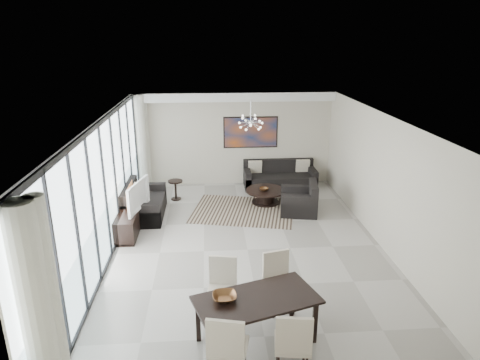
{
  "coord_description": "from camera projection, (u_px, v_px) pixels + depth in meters",
  "views": [
    {
      "loc": [
        -0.8,
        -8.41,
        4.5
      ],
      "look_at": [
        -0.08,
        1.12,
        1.25
      ],
      "focal_mm": 32.0,
      "sensor_mm": 36.0,
      "label": 1
    }
  ],
  "objects": [
    {
      "name": "coffee_table",
      "position": [
        265.0,
        195.0,
        12.01
      ],
      "size": [
        1.11,
        1.11,
        0.39
      ],
      "color": "black",
      "rests_on": "floor"
    },
    {
      "name": "soffit",
      "position": [
        235.0,
        97.0,
        12.61
      ],
      "size": [
        5.98,
        0.4,
        0.26
      ],
      "primitive_type": "cube",
      "color": "white",
      "rests_on": "room_shell"
    },
    {
      "name": "dining_chair_sw",
      "position": [
        227.0,
        345.0,
        5.62
      ],
      "size": [
        0.61,
        0.61,
        1.1
      ],
      "color": "beige",
      "rests_on": "floor"
    },
    {
      "name": "bowl_coffee",
      "position": [
        264.0,
        189.0,
        11.89
      ],
      "size": [
        0.26,
        0.26,
        0.08
      ],
      "primitive_type": "imported",
      "rotation": [
        0.0,
        0.0,
        0.01
      ],
      "color": "brown",
      "rests_on": "coffee_table"
    },
    {
      "name": "dining_table",
      "position": [
        257.0,
        303.0,
        6.41
      ],
      "size": [
        2.03,
        1.45,
        0.76
      ],
      "color": "black",
      "rests_on": "floor"
    },
    {
      "name": "armchair",
      "position": [
        300.0,
        202.0,
        11.36
      ],
      "size": [
        1.09,
        1.13,
        0.84
      ],
      "color": "black",
      "rests_on": "floor"
    },
    {
      "name": "bowl_dining",
      "position": [
        225.0,
        297.0,
        6.35
      ],
      "size": [
        0.38,
        0.38,
        0.09
      ],
      "primitive_type": "imported",
      "rotation": [
        0.0,
        0.0,
        0.05
      ],
      "color": "brown",
      "rests_on": "dining_table"
    },
    {
      "name": "loveseat",
      "position": [
        143.0,
        205.0,
        11.13
      ],
      "size": [
        0.97,
        1.72,
        0.86
      ],
      "color": "black",
      "rests_on": "floor"
    },
    {
      "name": "dining_chair_nw",
      "position": [
        222.0,
        282.0,
        7.13
      ],
      "size": [
        0.54,
        0.54,
        1.02
      ],
      "color": "beige",
      "rests_on": "floor"
    },
    {
      "name": "television",
      "position": [
        134.0,
        196.0,
        10.11
      ],
      "size": [
        0.44,
        1.19,
        0.68
      ],
      "primitive_type": "imported",
      "rotation": [
        0.0,
        0.0,
        1.33
      ],
      "color": "gray",
      "rests_on": "tv_console"
    },
    {
      "name": "tv_console",
      "position": [
        129.0,
        220.0,
        10.3
      ],
      "size": [
        0.5,
        1.76,
        0.55
      ],
      "primitive_type": "cube",
      "color": "black",
      "rests_on": "floor"
    },
    {
      "name": "dining_chair_ne",
      "position": [
        278.0,
        277.0,
        7.29
      ],
      "size": [
        0.57,
        0.57,
        1.03
      ],
      "color": "beige",
      "rests_on": "floor"
    },
    {
      "name": "chandelier",
      "position": [
        251.0,
        122.0,
        11.07
      ],
      "size": [
        0.66,
        0.66,
        0.71
      ],
      "color": "silver",
      "rests_on": "room_shell"
    },
    {
      "name": "room_shell",
      "position": [
        270.0,
        187.0,
        9.01
      ],
      "size": [
        6.0,
        9.0,
        2.9
      ],
      "color": "#A8A39B",
      "rests_on": "ground"
    },
    {
      "name": "dining_chair_se",
      "position": [
        293.0,
        341.0,
        5.73
      ],
      "size": [
        0.55,
        0.55,
        1.06
      ],
      "color": "beige",
      "rests_on": "floor"
    },
    {
      "name": "rug",
      "position": [
        243.0,
        210.0,
        11.53
      ],
      "size": [
        3.04,
        2.57,
        0.01
      ],
      "primitive_type": "cube",
      "rotation": [
        0.0,
        0.0,
        -0.22
      ],
      "color": "black",
      "rests_on": "floor"
    },
    {
      "name": "window_wall",
      "position": [
        109.0,
        191.0,
        8.77
      ],
      "size": [
        0.37,
        8.95,
        2.9
      ],
      "color": "silver",
      "rests_on": "floor"
    },
    {
      "name": "painting",
      "position": [
        251.0,
        132.0,
        13.17
      ],
      "size": [
        1.68,
        0.04,
        0.98
      ],
      "primitive_type": "cube",
      "color": "#A44816",
      "rests_on": "room_shell"
    },
    {
      "name": "sofa_main",
      "position": [
        280.0,
        178.0,
        13.3
      ],
      "size": [
        2.21,
        0.9,
        0.8
      ],
      "color": "black",
      "rests_on": "floor"
    },
    {
      "name": "side_table",
      "position": [
        176.0,
        187.0,
        12.21
      ],
      "size": [
        0.42,
        0.42,
        0.57
      ],
      "color": "black",
      "rests_on": "floor"
    }
  ]
}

